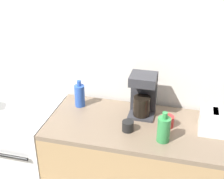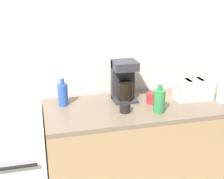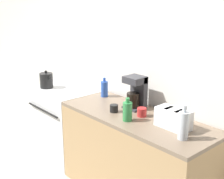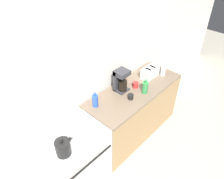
# 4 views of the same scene
# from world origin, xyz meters

# --- Properties ---
(wall_back) EXTENTS (8.00, 0.05, 2.60)m
(wall_back) POSITION_xyz_m (0.00, 0.70, 1.30)
(wall_back) COLOR silver
(wall_back) RESTS_ON ground_plane
(stove) EXTENTS (0.79, 0.67, 0.92)m
(stove) POSITION_xyz_m (-0.65, 0.32, 0.47)
(stove) COLOR silver
(stove) RESTS_ON ground_plane
(counter_block) EXTENTS (1.68, 0.65, 0.92)m
(counter_block) POSITION_xyz_m (0.60, 0.32, 0.46)
(counter_block) COLOR tan
(counter_block) RESTS_ON ground_plane
(toaster) EXTENTS (0.31, 0.16, 0.18)m
(toaster) POSITION_xyz_m (1.02, 0.36, 1.01)
(toaster) COLOR white
(toaster) RESTS_ON counter_block
(coffee_maker) EXTENTS (0.20, 0.19, 0.35)m
(coffee_maker) POSITION_xyz_m (0.44, 0.48, 1.10)
(coffee_maker) COLOR #333338
(coffee_maker) RESTS_ON counter_block
(bottle_blue) EXTENTS (0.08, 0.08, 0.23)m
(bottle_blue) POSITION_xyz_m (-0.08, 0.49, 1.02)
(bottle_blue) COLOR #2D56B7
(bottle_blue) RESTS_ON counter_block
(bottle_green) EXTENTS (0.09, 0.09, 0.22)m
(bottle_green) POSITION_xyz_m (0.63, 0.17, 1.02)
(bottle_green) COLOR #338C47
(bottle_green) RESTS_ON counter_block
(cup_black) EXTENTS (0.08, 0.08, 0.08)m
(cup_black) POSITION_xyz_m (0.38, 0.23, 0.96)
(cup_black) COLOR black
(cup_black) RESTS_ON counter_block
(cup_red) EXTENTS (0.09, 0.09, 0.09)m
(cup_red) POSITION_xyz_m (0.65, 0.35, 0.97)
(cup_red) COLOR red
(cup_red) RESTS_ON counter_block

